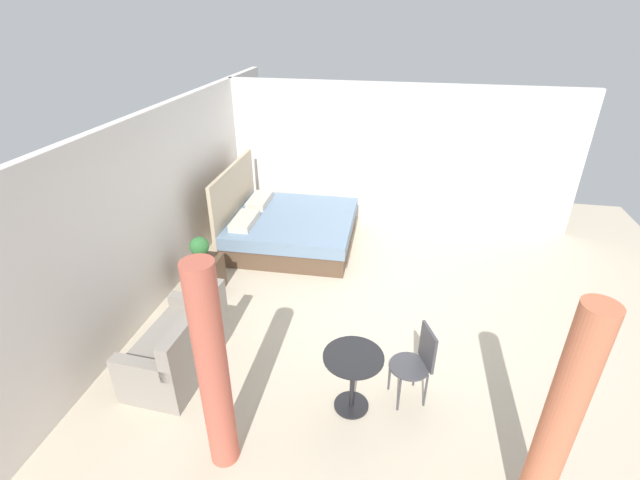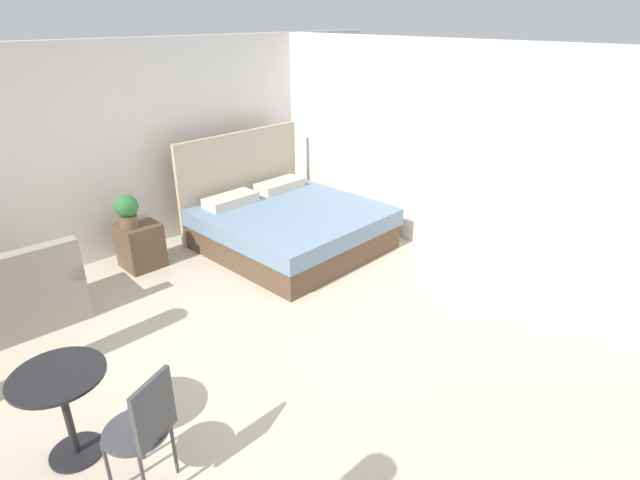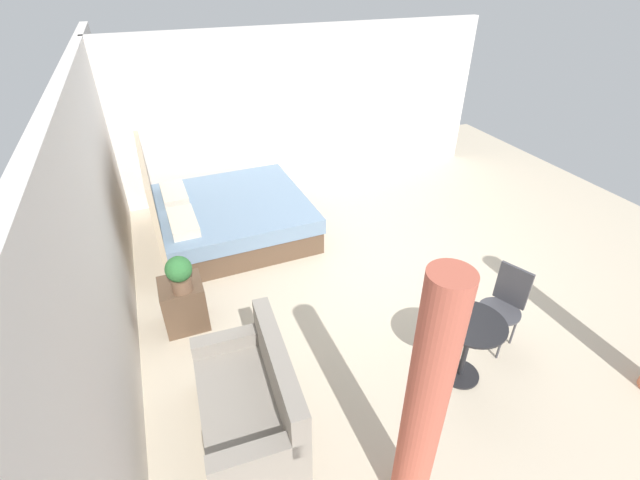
% 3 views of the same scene
% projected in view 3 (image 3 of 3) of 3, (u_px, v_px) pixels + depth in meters
% --- Properties ---
extents(ground_plane, '(8.69, 9.19, 0.02)m').
position_uv_depth(ground_plane, '(386.00, 267.00, 5.67)').
color(ground_plane, beige).
extents(wall_back, '(8.69, 0.12, 2.53)m').
position_uv_depth(wall_back, '(100.00, 230.00, 4.02)').
color(wall_back, silver).
rests_on(wall_back, ground).
extents(wall_right, '(0.12, 6.19, 2.53)m').
position_uv_depth(wall_right, '(308.00, 109.00, 7.19)').
color(wall_right, silver).
rests_on(wall_right, ground).
extents(bed, '(2.02, 2.10, 1.35)m').
position_uv_depth(bed, '(227.00, 216.00, 6.15)').
color(bed, brown).
rests_on(bed, ground).
extents(couch, '(1.31, 0.78, 0.86)m').
position_uv_depth(couch, '(252.00, 405.00, 3.57)').
color(couch, gray).
rests_on(couch, ground).
extents(nightstand, '(0.43, 0.44, 0.54)m').
position_uv_depth(nightstand, '(184.00, 304.00, 4.65)').
color(nightstand, brown).
rests_on(nightstand, ground).
extents(potted_plant, '(0.26, 0.26, 0.39)m').
position_uv_depth(potted_plant, '(179.00, 273.00, 4.32)').
color(potted_plant, brown).
rests_on(potted_plant, nightstand).
extents(balcony_table, '(0.60, 0.60, 0.68)m').
position_uv_depth(balcony_table, '(468.00, 339.00, 3.95)').
color(balcony_table, black).
rests_on(balcony_table, ground).
extents(cafe_chair_near_window, '(0.53, 0.53, 0.88)m').
position_uv_depth(cafe_chair_near_window, '(505.00, 301.00, 4.32)').
color(cafe_chair_near_window, '#3F3F44').
rests_on(cafe_chair_near_window, ground).
extents(curtain_right, '(0.26, 0.26, 2.09)m').
position_uv_depth(curtain_right, '(424.00, 409.00, 2.69)').
color(curtain_right, '#C15B47').
rests_on(curtain_right, ground).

